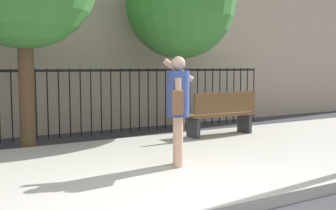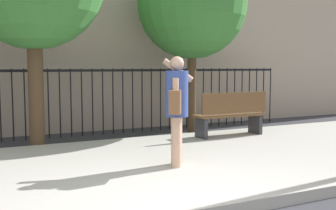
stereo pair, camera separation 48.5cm
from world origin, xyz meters
The scene contains 5 objects.
sidewalk centered at (0.00, 2.20, 0.07)m, with size 28.00×4.40×0.15m, color #B2ADA3.
iron_fence centered at (0.00, 5.90, 1.02)m, with size 12.03×0.04×1.60m.
pedestrian_on_phone centered at (0.78, 1.78, 1.10)m, with size 0.61×0.72×1.64m.
street_bench centered at (3.04, 3.62, 0.65)m, with size 1.60×0.45×0.95m.
street_tree_mid centered at (2.86, 5.05, 3.13)m, with size 2.63×2.63×4.45m.
Camera 1 is at (-2.40, -3.34, 1.64)m, focal length 43.57 mm.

